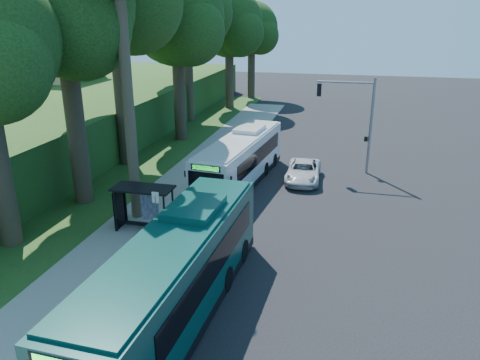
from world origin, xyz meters
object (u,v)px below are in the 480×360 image
(white_bus, at_px, (241,159))
(pickup, at_px, (303,171))
(bus_shelter, at_px, (140,199))
(teal_bus, at_px, (176,273))

(white_bus, xyz_separation_m, pickup, (4.19, 1.38, -1.04))
(white_bus, bearing_deg, bus_shelter, -105.92)
(white_bus, bearing_deg, teal_bus, -79.71)
(bus_shelter, distance_m, teal_bus, 8.27)
(teal_bus, bearing_deg, white_bus, 96.65)
(bus_shelter, xyz_separation_m, white_bus, (3.47, 8.67, -0.07))
(bus_shelter, relative_size, teal_bus, 0.24)
(white_bus, xyz_separation_m, teal_bus, (1.19, -15.50, 0.17))
(teal_bus, bearing_deg, bus_shelter, 126.54)
(bus_shelter, bearing_deg, pickup, 52.69)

